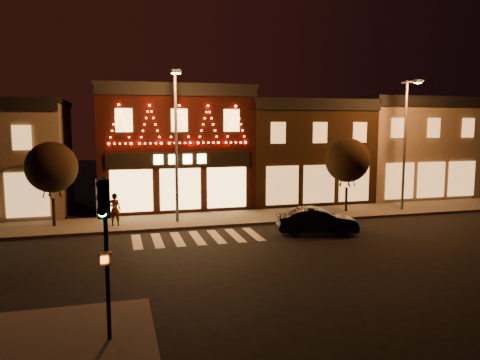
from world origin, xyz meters
name	(u,v)px	position (x,y,z in m)	size (l,w,h in m)	color
ground	(214,260)	(0.00, 0.00, 0.00)	(120.00, 120.00, 0.00)	black
sidewalk_far	(218,219)	(2.00, 8.00, 0.07)	(44.00, 4.00, 0.15)	#47423D
building_pulp	(172,147)	(0.00, 13.98, 4.16)	(10.20, 8.34, 8.30)	black
building_right_a	(297,151)	(9.50, 13.99, 3.76)	(9.20, 8.28, 7.50)	#352212
building_right_b	(400,147)	(18.50, 13.99, 3.91)	(9.20, 8.28, 7.80)	#6C5E4D
traffic_signal_near	(105,228)	(-4.21, -6.74, 3.16)	(0.34, 0.45, 4.26)	black
streetlamp_mid	(176,135)	(-0.55, 7.35, 5.15)	(0.56, 1.95, 8.52)	#59595E
streetlamp_right	(406,135)	(14.30, 7.21, 5.06)	(0.78, 1.91, 8.36)	#59595E
tree_left	(52,167)	(-7.28, 8.22, 3.41)	(2.79, 2.79, 4.67)	black
tree_right	(347,160)	(10.45, 7.84, 3.47)	(2.84, 2.84, 4.75)	black
dark_sedan	(317,221)	(6.25, 3.22, 0.69)	(1.46, 4.20, 1.38)	black
pedestrian	(115,209)	(-4.01, 7.43, 1.06)	(0.66, 0.44, 1.82)	gray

